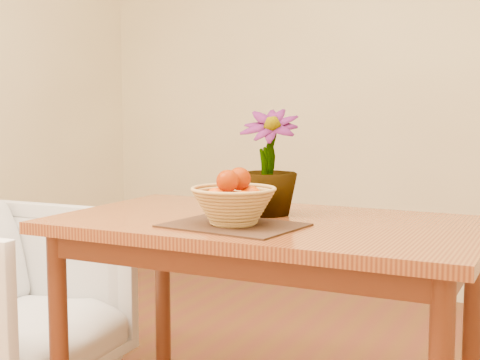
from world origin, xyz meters
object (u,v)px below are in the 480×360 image
at_px(armchair, 5,290).
at_px(potted_plant, 268,162).
at_px(table, 267,246).
at_px(wicker_basket, 234,207).

bearing_deg(armchair, potted_plant, -82.80).
distance_m(potted_plant, armchair, 1.21).
bearing_deg(table, wicker_basket, -104.08).
bearing_deg(wicker_basket, armchair, 175.42).
distance_m(table, wicker_basket, 0.23).
relative_size(potted_plant, armchair, 0.46).
relative_size(table, potted_plant, 3.84).
distance_m(wicker_basket, potted_plant, 0.28).
xyz_separation_m(potted_plant, armchair, (-1.07, -0.17, -0.54)).
bearing_deg(wicker_basket, table, 75.92).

